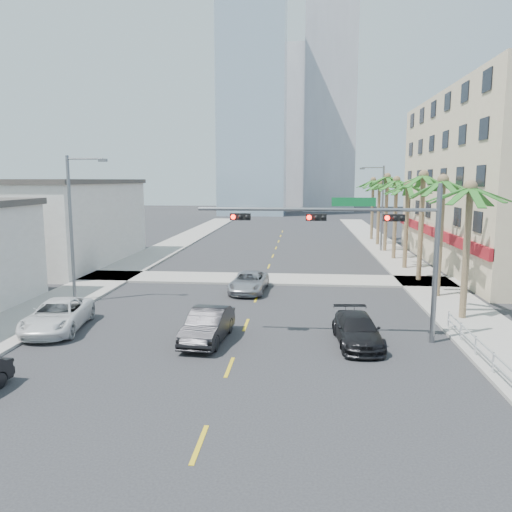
# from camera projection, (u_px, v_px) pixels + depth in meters

# --- Properties ---
(ground) EXTENTS (260.00, 260.00, 0.00)m
(ground) POSITION_uv_depth(u_px,v_px,m) (212.00, 412.00, 16.34)
(ground) COLOR #262628
(ground) RESTS_ON ground
(sidewalk_right) EXTENTS (4.00, 120.00, 0.15)m
(sidewalk_right) POSITION_uv_depth(u_px,v_px,m) (432.00, 288.00, 34.92)
(sidewalk_right) COLOR gray
(sidewalk_right) RESTS_ON ground
(sidewalk_left) EXTENTS (4.00, 120.00, 0.15)m
(sidewalk_left) POSITION_uv_depth(u_px,v_px,m) (101.00, 281.00, 37.11)
(sidewalk_left) COLOR gray
(sidewalk_left) RESTS_ON ground
(sidewalk_cross) EXTENTS (80.00, 4.00, 0.15)m
(sidewalk_cross) POSITION_uv_depth(u_px,v_px,m) (264.00, 279.00, 37.98)
(sidewalk_cross) COLOR gray
(sidewalk_cross) RESTS_ON ground
(building_left_far) EXTENTS (11.00, 18.00, 7.20)m
(building_left_far) POSITION_uv_depth(u_px,v_px,m) (54.00, 224.00, 45.13)
(building_left_far) COLOR beige
(building_left_far) RESTS_ON ground
(tower_far_left) EXTENTS (14.00, 14.00, 48.00)m
(tower_far_left) POSITION_uv_depth(u_px,v_px,m) (253.00, 102.00, 106.94)
(tower_far_left) COLOR #99B2C6
(tower_far_left) RESTS_ON ground
(tower_far_right) EXTENTS (12.00, 12.00, 60.00)m
(tower_far_right) POSITION_uv_depth(u_px,v_px,m) (330.00, 85.00, 119.25)
(tower_far_right) COLOR #ADADB2
(tower_far_right) RESTS_ON ground
(tower_far_center) EXTENTS (16.00, 16.00, 42.00)m
(tower_far_center) POSITION_uv_depth(u_px,v_px,m) (282.00, 130.00, 136.47)
(tower_far_center) COLOR #ADADB2
(tower_far_center) RESTS_ON ground
(traffic_signal_mast) EXTENTS (11.12, 0.54, 7.20)m
(traffic_signal_mast) POSITION_uv_depth(u_px,v_px,m) (366.00, 235.00, 22.88)
(traffic_signal_mast) COLOR slate
(traffic_signal_mast) RESTS_ON ground
(palm_tree_0) EXTENTS (4.80, 4.80, 7.80)m
(palm_tree_0) POSITION_uv_depth(u_px,v_px,m) (470.00, 189.00, 26.02)
(palm_tree_0) COLOR brown
(palm_tree_0) RESTS_ON ground
(palm_tree_1) EXTENTS (4.80, 4.80, 8.16)m
(palm_tree_1) POSITION_uv_depth(u_px,v_px,m) (443.00, 182.00, 31.09)
(palm_tree_1) COLOR brown
(palm_tree_1) RESTS_ON ground
(palm_tree_2) EXTENTS (4.80, 4.80, 8.52)m
(palm_tree_2) POSITION_uv_depth(u_px,v_px,m) (423.00, 177.00, 36.15)
(palm_tree_2) COLOR brown
(palm_tree_2) RESTS_ON ground
(palm_tree_3) EXTENTS (4.80, 4.80, 7.80)m
(palm_tree_3) POSITION_uv_depth(u_px,v_px,m) (408.00, 185.00, 41.38)
(palm_tree_3) COLOR brown
(palm_tree_3) RESTS_ON ground
(palm_tree_4) EXTENTS (4.80, 4.80, 8.16)m
(palm_tree_4) POSITION_uv_depth(u_px,v_px,m) (397.00, 181.00, 46.44)
(palm_tree_4) COLOR brown
(palm_tree_4) RESTS_ON ground
(palm_tree_5) EXTENTS (4.80, 4.80, 8.52)m
(palm_tree_5) POSITION_uv_depth(u_px,v_px,m) (387.00, 178.00, 51.51)
(palm_tree_5) COLOR brown
(palm_tree_5) RESTS_ON ground
(palm_tree_6) EXTENTS (4.80, 4.80, 7.80)m
(palm_tree_6) POSITION_uv_depth(u_px,v_px,m) (380.00, 184.00, 56.73)
(palm_tree_6) COLOR brown
(palm_tree_6) RESTS_ON ground
(palm_tree_7) EXTENTS (4.80, 4.80, 8.16)m
(palm_tree_7) POSITION_uv_depth(u_px,v_px,m) (373.00, 181.00, 61.80)
(palm_tree_7) COLOR brown
(palm_tree_7) RESTS_ON ground
(streetlight_left) EXTENTS (2.55, 0.25, 9.00)m
(streetlight_left) POSITION_uv_depth(u_px,v_px,m) (74.00, 221.00, 30.36)
(streetlight_left) COLOR slate
(streetlight_left) RESTS_ON ground
(streetlight_right) EXTENTS (2.55, 0.25, 9.00)m
(streetlight_right) POSITION_uv_depth(u_px,v_px,m) (381.00, 204.00, 51.98)
(streetlight_right) COLOR slate
(streetlight_right) RESTS_ON ground
(guardrail) EXTENTS (0.08, 8.08, 1.00)m
(guardrail) POSITION_uv_depth(u_px,v_px,m) (476.00, 343.00, 21.21)
(guardrail) COLOR silver
(guardrail) RESTS_ON ground
(car_parked_far) EXTENTS (3.24, 5.73, 1.51)m
(car_parked_far) POSITION_uv_depth(u_px,v_px,m) (58.00, 316.00, 25.20)
(car_parked_far) COLOR white
(car_parked_far) RESTS_ON ground
(car_lane_left) EXTENTS (2.01, 4.79, 1.54)m
(car_lane_left) POSITION_uv_depth(u_px,v_px,m) (208.00, 325.00, 23.47)
(car_lane_left) COLOR black
(car_lane_left) RESTS_ON ground
(car_lane_center) EXTENTS (2.55, 5.02, 1.36)m
(car_lane_center) POSITION_uv_depth(u_px,v_px,m) (249.00, 282.00, 33.79)
(car_lane_center) COLOR #B0B0B4
(car_lane_center) RESTS_ON ground
(car_lane_right) EXTENTS (2.24, 4.85, 1.37)m
(car_lane_right) POSITION_uv_depth(u_px,v_px,m) (357.00, 330.00, 23.02)
(car_lane_right) COLOR black
(car_lane_right) RESTS_ON ground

